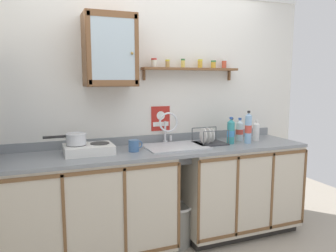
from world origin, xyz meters
TOP-DOWN VIEW (x-y plane):
  - back_wall at (0.00, 0.66)m, footprint 3.43×0.07m
  - lower_cabinet_run at (-0.69, 0.33)m, footprint 1.43×0.63m
  - lower_cabinet_run_right at (0.80, 0.33)m, footprint 1.21×0.63m
  - countertop at (0.00, 0.32)m, footprint 2.79×0.65m
  - backsplash at (0.00, 0.62)m, footprint 2.79×0.02m
  - sink at (0.12, 0.36)m, footprint 0.57×0.47m
  - hot_plate_stove at (-0.68, 0.36)m, footprint 0.41×0.31m
  - saucepan at (-0.78, 0.38)m, footprint 0.35×0.17m
  - bottle_opaque_white_0 at (1.04, 0.35)m, footprint 0.07×0.07m
  - bottle_detergent_teal_1 at (0.69, 0.30)m, footprint 0.07×0.07m
  - bottle_water_blue_2 at (0.87, 0.26)m, footprint 0.07×0.07m
  - bottle_water_clear_3 at (0.87, 0.41)m, footprint 0.08×0.08m
  - bottle_soda_green_4 at (0.76, 0.38)m, footprint 0.06×0.06m
  - dish_rack at (0.49, 0.36)m, footprint 0.30×0.27m
  - mug at (-0.29, 0.30)m, footprint 0.13×0.09m
  - wall_cabinet at (-0.45, 0.48)m, footprint 0.45×0.33m
  - spice_shelf at (0.39, 0.57)m, footprint 1.01×0.14m
  - warning_sign at (0.08, 0.63)m, footprint 0.20×0.01m
  - trash_bin at (0.11, 0.26)m, footprint 0.29×0.29m

SIDE VIEW (x-z plane):
  - trash_bin at x=0.11m, z-range 0.01..0.40m
  - lower_cabinet_run at x=-0.69m, z-range 0.00..0.91m
  - lower_cabinet_run_right at x=0.80m, z-range 0.00..0.91m
  - sink at x=0.12m, z-range 0.69..1.14m
  - countertop at x=0.00m, z-range 0.91..0.94m
  - dish_rack at x=0.49m, z-range 0.89..1.06m
  - hot_plate_stove at x=-0.68m, z-range 0.93..1.02m
  - backsplash at x=0.00m, z-range 0.94..1.02m
  - mug at x=-0.29m, z-range 0.94..1.04m
  - bottle_opaque_white_0 at x=1.04m, z-range 0.92..1.14m
  - bottle_water_clear_3 at x=0.87m, z-range 0.92..1.16m
  - bottle_soda_green_4 at x=0.76m, z-range 0.92..1.17m
  - bottle_detergent_teal_1 at x=0.69m, z-range 0.92..1.19m
  - saucepan at x=-0.78m, z-range 1.02..1.12m
  - bottle_water_blue_2 at x=0.87m, z-range 0.92..1.25m
  - warning_sign at x=0.08m, z-range 1.05..1.30m
  - back_wall at x=0.00m, z-range 0.01..2.50m
  - spice_shelf at x=0.39m, z-range 1.57..1.79m
  - wall_cabinet at x=-0.45m, z-range 1.51..2.13m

